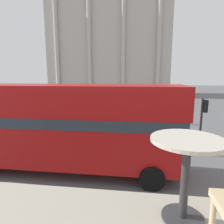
# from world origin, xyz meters

# --- Properties ---
(double_decker_bus) EXTENTS (10.56, 2.71, 4.14)m
(double_decker_bus) POSITION_xyz_m (-2.50, 6.72, 2.31)
(double_decker_bus) COLOR black
(double_decker_bus) RESTS_ON ground_plane
(cafe_dining_table) EXTENTS (0.60, 0.60, 0.73)m
(cafe_dining_table) POSITION_xyz_m (1.15, -0.35, 3.83)
(cafe_dining_table) COLOR #2D2D30
(cafe_dining_table) RESTS_ON cafe_floor_slab
(plaza_building_left) EXTENTS (28.08, 13.46, 25.53)m
(plaza_building_left) POSITION_xyz_m (-6.22, 48.22, 12.77)
(plaza_building_left) COLOR #BCB2A8
(plaza_building_left) RESTS_ON ground_plane
(traffic_light_near) EXTENTS (0.42, 0.24, 3.32)m
(traffic_light_near) POSITION_xyz_m (4.39, 9.55, 2.19)
(traffic_light_near) COLOR black
(traffic_light_near) RESTS_ON ground_plane
(traffic_light_mid) EXTENTS (0.42, 0.24, 3.34)m
(traffic_light_mid) POSITION_xyz_m (0.13, 18.33, 2.20)
(traffic_light_mid) COLOR black
(traffic_light_mid) RESTS_ON ground_plane
(traffic_light_far) EXTENTS (0.42, 0.24, 3.24)m
(traffic_light_far) POSITION_xyz_m (-5.46, 24.67, 2.14)
(traffic_light_far) COLOR black
(traffic_light_far) RESTS_ON ground_plane
(pedestrian_white) EXTENTS (0.32, 0.32, 1.72)m
(pedestrian_white) POSITION_xyz_m (4.32, 17.15, 0.99)
(pedestrian_white) COLOR #282B33
(pedestrian_white) RESTS_ON ground_plane
(pedestrian_olive) EXTENTS (0.32, 0.32, 1.68)m
(pedestrian_olive) POSITION_xyz_m (-7.88, 21.34, 0.96)
(pedestrian_olive) COLOR #282B33
(pedestrian_olive) RESTS_ON ground_plane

